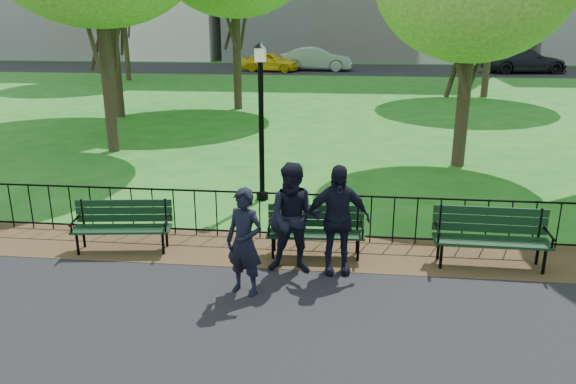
# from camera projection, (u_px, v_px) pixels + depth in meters

# --- Properties ---
(ground) EXTENTS (120.00, 120.00, 0.00)m
(ground) POSITION_uv_depth(u_px,v_px,m) (279.00, 291.00, 8.37)
(ground) COLOR #206019
(dirt_strip) EXTENTS (60.00, 1.60, 0.01)m
(dirt_strip) POSITION_uv_depth(u_px,v_px,m) (290.00, 250.00, 9.78)
(dirt_strip) COLOR #3C2E18
(dirt_strip) RESTS_ON ground
(far_street) EXTENTS (70.00, 9.00, 0.01)m
(far_street) POSITION_uv_depth(u_px,v_px,m) (338.00, 69.00, 41.51)
(far_street) COLOR black
(far_street) RESTS_ON ground
(iron_fence) EXTENTS (24.06, 0.06, 1.00)m
(iron_fence) POSITION_uv_depth(u_px,v_px,m) (293.00, 214.00, 10.11)
(iron_fence) COLOR black
(iron_fence) RESTS_ON ground
(park_bench_main) EXTENTS (1.66, 0.58, 0.93)m
(park_bench_main) POSITION_uv_depth(u_px,v_px,m) (300.00, 224.00, 9.39)
(park_bench_main) COLOR black
(park_bench_main) RESTS_ON ground
(park_bench_left_a) EXTENTS (1.72, 0.73, 0.95)m
(park_bench_left_a) POSITION_uv_depth(u_px,v_px,m) (123.00, 220.00, 9.68)
(park_bench_left_a) COLOR black
(park_bench_left_a) RESTS_ON ground
(park_bench_right_a) EXTENTS (1.84, 0.61, 1.03)m
(park_bench_right_a) POSITION_uv_depth(u_px,v_px,m) (491.00, 231.00, 9.07)
(park_bench_right_a) COLOR black
(park_bench_right_a) RESTS_ON ground
(lamppost) EXTENTS (0.30, 0.30, 3.39)m
(lamppost) POSITION_uv_depth(u_px,v_px,m) (261.00, 117.00, 11.93)
(lamppost) COLOR black
(lamppost) RESTS_ON ground
(person_left) EXTENTS (0.68, 0.56, 1.60)m
(person_left) POSITION_uv_depth(u_px,v_px,m) (244.00, 242.00, 8.07)
(person_left) COLOR black
(person_left) RESTS_ON asphalt_path
(person_mid) EXTENTS (0.87, 0.45, 1.78)m
(person_mid) POSITION_uv_depth(u_px,v_px,m) (295.00, 219.00, 8.72)
(person_mid) COLOR black
(person_mid) RESTS_ON asphalt_path
(person_right) EXTENTS (1.09, 0.60, 1.77)m
(person_right) POSITION_uv_depth(u_px,v_px,m) (337.00, 219.00, 8.71)
(person_right) COLOR black
(person_right) RESTS_ON asphalt_path
(taxi) EXTENTS (4.24, 2.30, 1.37)m
(taxi) POSITION_uv_depth(u_px,v_px,m) (270.00, 62.00, 39.64)
(taxi) COLOR yellow
(taxi) RESTS_ON far_street
(sedan_silver) EXTENTS (5.20, 2.10, 1.68)m
(sedan_silver) POSITION_uv_depth(u_px,v_px,m) (317.00, 59.00, 40.25)
(sedan_silver) COLOR #96989D
(sedan_silver) RESTS_ON far_street
(sedan_dark) EXTENTS (6.00, 3.14, 1.66)m
(sedan_dark) POSITION_uv_depth(u_px,v_px,m) (524.00, 61.00, 38.63)
(sedan_dark) COLOR black
(sedan_dark) RESTS_ON far_street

